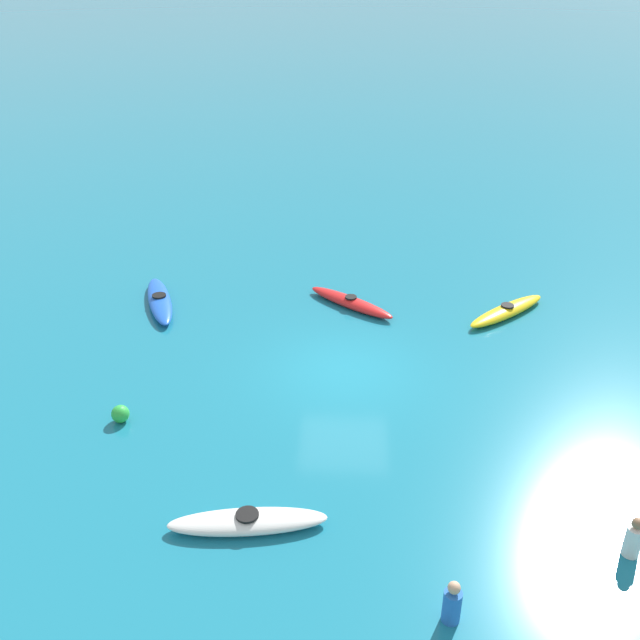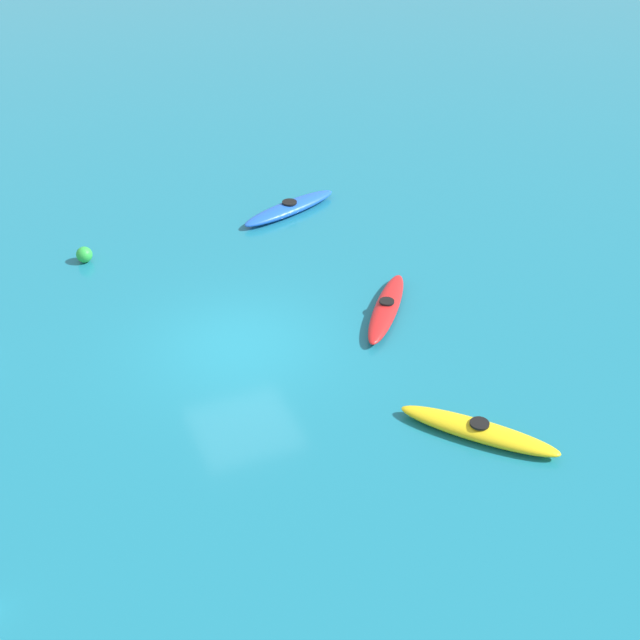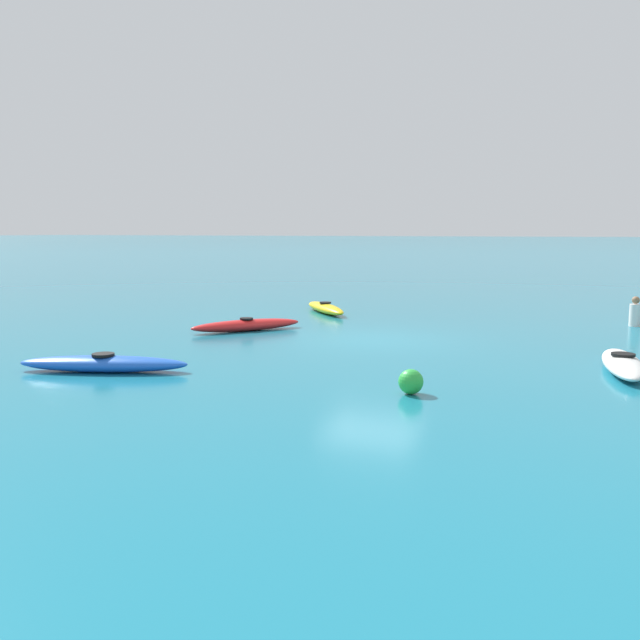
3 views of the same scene
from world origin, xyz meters
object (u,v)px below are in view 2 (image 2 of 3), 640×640
kayak_red (386,308)px  buoy_green (84,255)px  kayak_yellow (479,431)px  kayak_blue (290,208)px

kayak_red → buoy_green: bearing=48.8°
kayak_yellow → kayak_red: size_ratio=1.01×
kayak_red → buoy_green: buoy_green is taller
kayak_blue → buoy_green: buoy_green is taller
kayak_yellow → buoy_green: buoy_green is taller
kayak_yellow → kayak_blue: bearing=-1.2°
kayak_blue → kayak_yellow: same height
kayak_yellow → buoy_green: 11.91m
kayak_blue → kayak_red: (-6.07, -0.14, -0.00)m
kayak_yellow → buoy_green: size_ratio=6.70×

